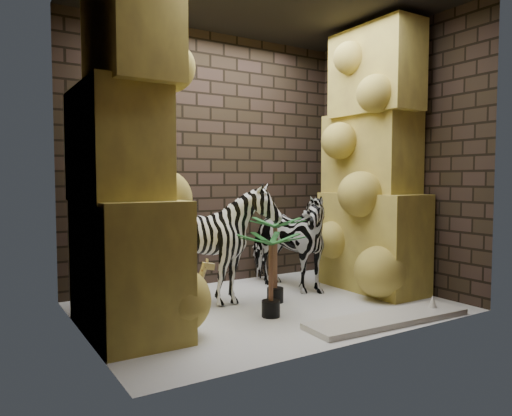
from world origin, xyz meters
TOP-DOWN VIEW (x-y plane):
  - floor at (0.00, 0.00)m, footprint 3.50×3.50m
  - wall_back at (0.00, 1.25)m, footprint 3.50×0.00m
  - wall_front at (0.00, -1.25)m, footprint 3.50×0.00m
  - wall_left at (-1.75, 0.00)m, footprint 0.00×3.00m
  - wall_right at (1.75, 0.00)m, footprint 0.00×3.00m
  - rock_pillar_left at (-1.40, 0.00)m, footprint 0.68×1.30m
  - rock_pillar_right at (1.42, 0.00)m, footprint 0.58×1.25m
  - zebra_right at (0.56, 0.50)m, footprint 0.80×1.19m
  - zebra_left at (-0.40, 0.37)m, footprint 1.10×1.31m
  - giraffe_toy at (-1.05, -0.36)m, footprint 0.33×0.14m
  - palm_front at (0.15, 0.09)m, footprint 0.36×0.36m
  - palm_back at (-0.17, -0.31)m, footprint 0.36×0.36m
  - surfboard at (0.64, -0.98)m, footprint 1.64×0.48m

SIDE VIEW (x-z plane):
  - floor at x=0.00m, z-range 0.00..0.00m
  - surfboard at x=0.64m, z-range 0.00..0.05m
  - giraffe_toy at x=-1.05m, z-range 0.00..0.63m
  - palm_back at x=-0.17m, z-range 0.00..0.78m
  - palm_front at x=0.15m, z-range 0.00..0.88m
  - zebra_left at x=-0.40m, z-range 0.00..1.11m
  - zebra_right at x=0.56m, z-range 0.00..1.30m
  - wall_back at x=0.00m, z-range -0.25..3.25m
  - wall_front at x=0.00m, z-range -0.25..3.25m
  - wall_left at x=-1.75m, z-range 0.00..3.00m
  - wall_right at x=1.75m, z-range 0.00..3.00m
  - rock_pillar_left at x=-1.40m, z-range 0.00..3.00m
  - rock_pillar_right at x=1.42m, z-range 0.00..3.00m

